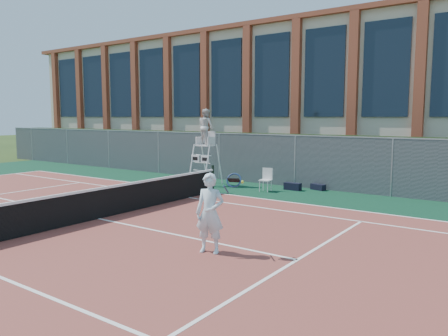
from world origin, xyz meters
The scene contains 12 objects.
ground centered at (0.00, 0.00, 0.00)m, with size 120.00×120.00×0.00m, color #233814.
apron centered at (0.00, 1.00, 0.01)m, with size 36.00×20.00×0.01m, color #0B321F.
tennis_court centered at (0.00, 0.00, 0.02)m, with size 23.77×10.97×0.02m, color brown.
tennis_net centered at (0.00, 0.00, 0.54)m, with size 0.10×11.30×1.10m.
fence centered at (0.00, 8.80, 1.10)m, with size 40.00×0.06×2.20m, color #595E60, non-canonical shape.
hedge centered at (0.00, 10.00, 1.10)m, with size 40.00×1.40×2.20m, color black.
building centered at (0.00, 17.95, 4.15)m, with size 45.00×10.60×8.22m.
umpire_chair centered at (-1.45, 7.05, 2.47)m, with size 0.95×1.45×3.39m.
plastic_chair centered at (1.56, 7.14, 0.56)m, with size 0.47×0.47×0.93m.
sports_bag_near centered at (2.32, 7.98, 0.16)m, with size 0.70×0.28×0.30m, color black.
sports_bag_far centered at (3.16, 8.60, 0.13)m, with size 0.60×0.26×0.24m, color black.
tennis_player centered at (4.60, -0.64, 0.92)m, with size 1.03×0.75×1.77m.
Camera 1 is at (10.25, -8.09, 3.01)m, focal length 35.00 mm.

